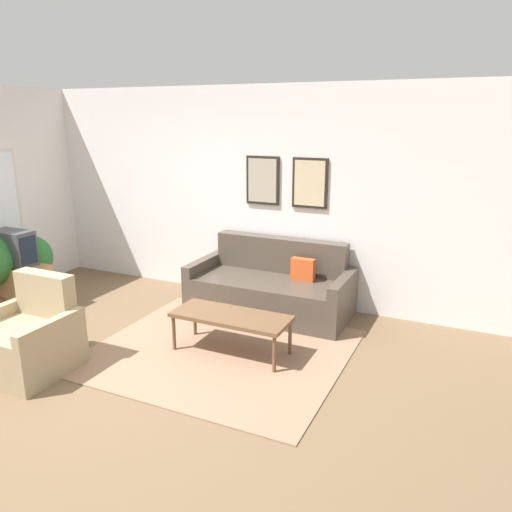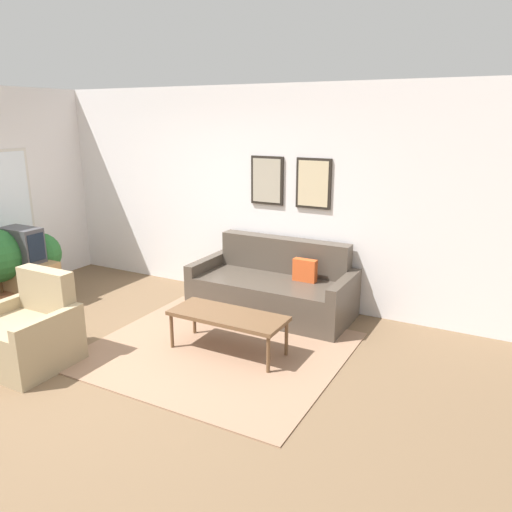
{
  "view_description": "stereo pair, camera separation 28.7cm",
  "coord_description": "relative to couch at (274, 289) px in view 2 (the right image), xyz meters",
  "views": [
    {
      "loc": [
        3.11,
        -3.2,
        2.33
      ],
      "look_at": [
        0.89,
        1.55,
        0.85
      ],
      "focal_mm": 35.0,
      "sensor_mm": 36.0,
      "label": 1
    },
    {
      "loc": [
        3.36,
        -3.07,
        2.33
      ],
      "look_at": [
        0.89,
        1.55,
        0.85
      ],
      "focal_mm": 35.0,
      "sensor_mm": 36.0,
      "label": 2
    }
  ],
  "objects": [
    {
      "name": "armchair",
      "position": [
        -1.5,
        -2.29,
        -0.0
      ],
      "size": [
        0.81,
        0.76,
        0.89
      ],
      "rotation": [
        0.0,
        0.0,
        0.21
      ],
      "color": "tan",
      "rests_on": "ground_plane"
    },
    {
      "name": "tv",
      "position": [
        -2.9,
        -1.22,
        0.48
      ],
      "size": [
        0.53,
        0.28,
        0.43
      ],
      "color": "#424247",
      "rests_on": "tv_stand"
    },
    {
      "name": "coffee_table",
      "position": [
        0.07,
        -1.19,
        0.08
      ],
      "size": [
        1.19,
        0.48,
        0.42
      ],
      "color": "brown",
      "rests_on": "ground_plane"
    },
    {
      "name": "couch",
      "position": [
        0.0,
        0.0,
        0.0
      ],
      "size": [
        1.93,
        0.9,
        0.87
      ],
      "color": "#4C4238",
      "rests_on": "ground_plane"
    },
    {
      "name": "tv_stand",
      "position": [
        -2.91,
        -1.22,
        -0.02
      ],
      "size": [
        0.84,
        0.41,
        0.56
      ],
      "color": "#A87F51",
      "rests_on": "ground_plane"
    },
    {
      "name": "area_rug",
      "position": [
        -0.05,
        -1.21,
        -0.3
      ],
      "size": [
        2.49,
        2.23,
        0.01
      ],
      "color": "#937056",
      "rests_on": "ground_plane"
    },
    {
      "name": "ground_plane",
      "position": [
        -0.85,
        -2.07,
        -0.3
      ],
      "size": [
        16.0,
        16.0,
        0.0
      ],
      "primitive_type": "plane",
      "color": "brown"
    },
    {
      "name": "wall_back",
      "position": [
        -0.84,
        0.47,
        1.05
      ],
      "size": [
        8.0,
        0.09,
        2.7
      ],
      "color": "silver",
      "rests_on": "ground_plane"
    },
    {
      "name": "potted_plant_by_window",
      "position": [
        -2.96,
        -0.94,
        0.25
      ],
      "size": [
        0.55,
        0.55,
        0.86
      ],
      "color": "#935638",
      "rests_on": "ground_plane"
    },
    {
      "name": "potted_plant_small",
      "position": [
        -3.23,
        -1.2,
        0.2
      ],
      "size": [
        0.54,
        0.54,
        0.81
      ],
      "color": "beige",
      "rests_on": "ground_plane"
    }
  ]
}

